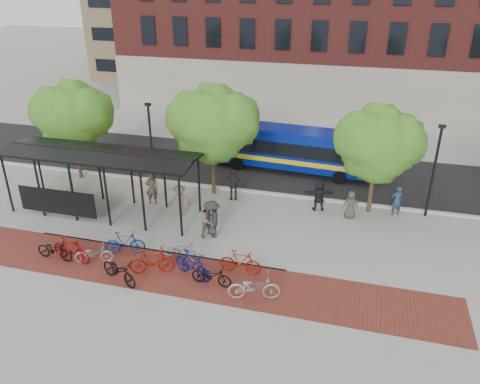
% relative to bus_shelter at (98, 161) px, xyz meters
% --- Properties ---
extents(ground, '(160.00, 160.00, 0.00)m').
position_rel_bus_shelter_xyz_m(ground, '(8.13, 0.48, -3.00)').
color(ground, '#9E9E99').
rests_on(ground, ground).
extents(asphalt_street, '(160.00, 8.00, 0.01)m').
position_rel_bus_shelter_xyz_m(asphalt_street, '(8.13, 8.48, -2.99)').
color(asphalt_street, black).
rests_on(asphalt_street, ground).
extents(curb, '(160.00, 0.25, 0.12)m').
position_rel_bus_shelter_xyz_m(curb, '(8.13, 4.48, -2.94)').
color(curb, '#B7B7B2').
rests_on(curb, ground).
extents(brick_strip, '(24.00, 3.00, 0.01)m').
position_rel_bus_shelter_xyz_m(brick_strip, '(6.13, -4.52, -3.00)').
color(brick_strip, maroon).
rests_on(brick_strip, ground).
extents(bike_rack_rail, '(12.00, 0.05, 0.95)m').
position_rel_bus_shelter_xyz_m(bike_rack_rail, '(4.83, -3.62, -3.00)').
color(bike_rack_rail, black).
rests_on(bike_rack_rail, ground).
extents(bus_shelter, '(10.60, 3.07, 3.60)m').
position_rel_bus_shelter_xyz_m(bus_shelter, '(0.00, 0.00, 0.00)').
color(bus_shelter, black).
rests_on(bus_shelter, ground).
extents(tree_a, '(4.90, 4.00, 6.18)m').
position_rel_bus_shelter_xyz_m(tree_a, '(-3.77, 3.83, 1.24)').
color(tree_a, '#382619').
rests_on(tree_a, ground).
extents(tree_b, '(5.15, 4.20, 6.47)m').
position_rel_bus_shelter_xyz_m(tree_b, '(5.23, 3.83, 1.46)').
color(tree_b, '#382619').
rests_on(tree_b, ground).
extents(tree_c, '(4.66, 3.80, 5.92)m').
position_rel_bus_shelter_xyz_m(tree_c, '(14.22, 3.83, 1.06)').
color(tree_c, '#382619').
rests_on(tree_c, ground).
extents(lamp_post_left, '(0.35, 0.20, 5.12)m').
position_rel_bus_shelter_xyz_m(lamp_post_left, '(1.13, 4.08, -0.25)').
color(lamp_post_left, black).
rests_on(lamp_post_left, ground).
extents(lamp_post_right, '(0.35, 0.20, 5.12)m').
position_rel_bus_shelter_xyz_m(lamp_post_right, '(17.13, 4.08, -0.25)').
color(lamp_post_right, black).
rests_on(lamp_post_right, ground).
extents(bus, '(10.71, 3.15, 2.85)m').
position_rel_bus_shelter_xyz_m(bus, '(8.99, 8.51, -1.36)').
color(bus, '#071C8D').
rests_on(bus, ground).
extents(bike_0, '(1.91, 0.78, 0.98)m').
position_rel_bus_shelter_xyz_m(bike_0, '(0.29, -4.87, -2.51)').
color(bike_0, black).
rests_on(bike_0, ground).
extents(bike_1, '(2.16, 0.95, 1.26)m').
position_rel_bus_shelter_xyz_m(bike_1, '(1.11, -4.79, -2.37)').
color(bike_1, maroon).
rests_on(bike_1, ground).
extents(bike_2, '(1.82, 1.18, 0.90)m').
position_rel_bus_shelter_xyz_m(bike_2, '(2.15, -4.64, -2.55)').
color(bike_2, '#A0A1A3').
rests_on(bike_2, ground).
extents(bike_3, '(1.97, 1.08, 1.14)m').
position_rel_bus_shelter_xyz_m(bike_3, '(3.17, -3.57, -2.43)').
color(bike_3, navy).
rests_on(bike_3, ground).
extents(bike_4, '(2.24, 1.54, 1.12)m').
position_rel_bus_shelter_xyz_m(bike_4, '(3.99, -5.65, -2.44)').
color(bike_4, black).
rests_on(bike_4, ground).
extents(bike_5, '(2.08, 1.24, 1.21)m').
position_rel_bus_shelter_xyz_m(bike_5, '(5.06, -4.67, -2.40)').
color(bike_5, maroon).
rests_on(bike_5, ground).
extents(bike_6, '(2.15, 0.94, 1.09)m').
position_rel_bus_shelter_xyz_m(bike_6, '(5.89, -3.33, -2.45)').
color(bike_6, '#949496').
rests_on(bike_6, ground).
extents(bike_7, '(2.09, 1.34, 1.22)m').
position_rel_bus_shelter_xyz_m(bike_7, '(6.89, -4.49, -2.39)').
color(bike_7, navy).
rests_on(bike_7, ground).
extents(bike_8, '(1.82, 0.72, 0.94)m').
position_rel_bus_shelter_xyz_m(bike_8, '(7.85, -4.83, -2.53)').
color(bike_8, black).
rests_on(bike_8, ground).
extents(bike_9, '(1.89, 0.56, 1.13)m').
position_rel_bus_shelter_xyz_m(bike_9, '(8.80, -3.67, -2.43)').
color(bike_9, maroon).
rests_on(bike_9, ground).
extents(bike_10, '(2.25, 1.27, 1.12)m').
position_rel_bus_shelter_xyz_m(bike_10, '(9.80, -5.26, -2.44)').
color(bike_10, '#98989A').
rests_on(bike_10, ground).
extents(pedestrian_1, '(0.78, 0.60, 1.90)m').
position_rel_bus_shelter_xyz_m(pedestrian_1, '(2.20, 1.52, -2.05)').
color(pedestrian_1, '#3E3831').
rests_on(pedestrian_1, ground).
extents(pedestrian_3, '(1.27, 0.90, 1.79)m').
position_rel_bus_shelter_xyz_m(pedestrian_3, '(4.26, 0.64, -2.10)').
color(pedestrian_3, brown).
rests_on(pedestrian_3, ground).
extents(pedestrian_4, '(1.15, 0.67, 1.84)m').
position_rel_bus_shelter_xyz_m(pedestrian_4, '(6.47, 3.32, -2.08)').
color(pedestrian_4, '#252525').
rests_on(pedestrian_4, ground).
extents(pedestrian_5, '(1.75, 0.87, 1.80)m').
position_rel_bus_shelter_xyz_m(pedestrian_5, '(11.42, 3.25, -2.10)').
color(pedestrian_5, black).
rests_on(pedestrian_5, ground).
extents(pedestrian_6, '(0.77, 0.50, 1.56)m').
position_rel_bus_shelter_xyz_m(pedestrian_6, '(13.16, 2.77, -2.22)').
color(pedestrian_6, '#403833').
rests_on(pedestrian_6, ground).
extents(pedestrian_7, '(0.74, 0.62, 1.71)m').
position_rel_bus_shelter_xyz_m(pedestrian_7, '(15.53, 3.75, -2.14)').
color(pedestrian_7, '#21394D').
rests_on(pedestrian_7, ground).
extents(pedestrian_8, '(1.12, 1.16, 1.89)m').
position_rel_bus_shelter_xyz_m(pedestrian_8, '(6.48, -1.02, -2.05)').
color(pedestrian_8, brown).
rests_on(pedestrian_8, ground).
extents(pedestrian_9, '(1.07, 1.42, 1.95)m').
position_rel_bus_shelter_xyz_m(pedestrian_9, '(6.68, -1.02, -2.02)').
color(pedestrian_9, '#252525').
rests_on(pedestrian_9, ground).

